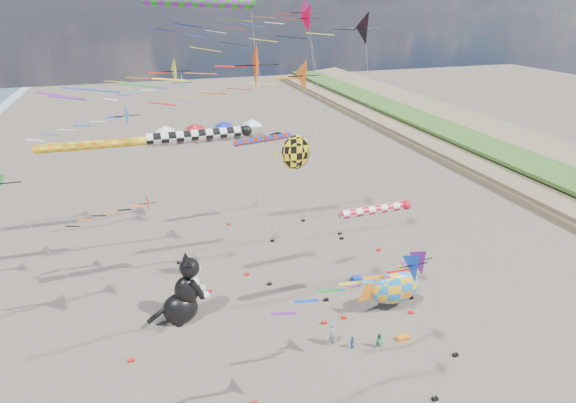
% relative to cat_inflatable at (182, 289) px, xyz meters
% --- Properties ---
extents(delta_kite_0, '(9.92, 2.01, 16.00)m').
position_rel_cat_inflatable_xyz_m(delta_kite_0, '(-2.12, 2.85, 11.96)').
color(delta_kite_0, blue).
rests_on(delta_kite_0, ground).
extents(delta_kite_1, '(15.86, 2.69, 21.83)m').
position_rel_cat_inflatable_xyz_m(delta_kite_1, '(14.25, 4.56, 17.48)').
color(delta_kite_1, black).
rests_on(delta_kite_1, ground).
extents(delta_kite_2, '(14.07, 2.72, 20.59)m').
position_rel_cat_inflatable_xyz_m(delta_kite_2, '(4.86, -3.88, 16.27)').
color(delta_kite_2, '#E93D02').
rests_on(delta_kite_2, ground).
extents(delta_kite_3, '(9.50, 1.90, 9.39)m').
position_rel_cat_inflatable_xyz_m(delta_kite_3, '(12.28, -9.81, 5.42)').
color(delta_kite_3, '#6C188C').
rests_on(delta_kite_3, ground).
extents(delta_kite_4, '(16.81, 3.14, 23.05)m').
position_rel_cat_inflatable_xyz_m(delta_kite_4, '(11.67, 8.83, 18.54)').
color(delta_kite_4, '#F1176B').
rests_on(delta_kite_4, ground).
extents(delta_kite_5, '(8.53, 1.83, 7.94)m').
position_rel_cat_inflatable_xyz_m(delta_kite_5, '(-2.65, 6.47, 3.97)').
color(delta_kite_5, '#FF481E').
rests_on(delta_kite_5, ground).
extents(delta_kite_6, '(9.62, 1.74, 11.65)m').
position_rel_cat_inflatable_xyz_m(delta_kite_6, '(9.47, -12.56, 7.66)').
color(delta_kite_6, blue).
rests_on(delta_kite_6, ground).
extents(delta_kite_7, '(10.54, 2.07, 16.48)m').
position_rel_cat_inflatable_xyz_m(delta_kite_7, '(1.49, 14.54, 12.41)').
color(delta_kite_7, '#13C6BE').
rests_on(delta_kite_7, ground).
extents(delta_kite_8, '(13.02, 2.26, 18.84)m').
position_rel_cat_inflatable_xyz_m(delta_kite_8, '(0.50, 4.35, 14.67)').
color(delta_kite_8, yellow).
rests_on(delta_kite_8, ground).
extents(delta_kite_9, '(11.36, 2.42, 15.05)m').
position_rel_cat_inflatable_xyz_m(delta_kite_9, '(-8.08, -3.46, 10.86)').
color(delta_kite_9, '#12902A').
rests_on(delta_kite_9, ground).
extents(delta_kite_10, '(11.52, 2.17, 19.44)m').
position_rel_cat_inflatable_xyz_m(delta_kite_10, '(7.27, -3.81, 15.31)').
color(delta_kite_10, orange).
rests_on(delta_kite_10, ground).
extents(delta_kite_11, '(13.15, 2.53, 22.32)m').
position_rel_cat_inflatable_xyz_m(delta_kite_11, '(12.04, 7.84, 18.06)').
color(delta_kite_11, '#E40033').
rests_on(delta_kite_11, ground).
extents(windsock_0, '(9.88, 0.72, 12.29)m').
position_rel_cat_inflatable_xyz_m(windsock_0, '(-4.93, 8.22, 9.15)').
color(windsock_0, orange).
rests_on(windsock_0, ground).
extents(windsock_1, '(8.70, 0.80, 14.07)m').
position_rel_cat_inflatable_xyz_m(windsock_1, '(2.76, 2.29, 10.90)').
color(windsock_1, black).
rests_on(windsock_1, ground).
extents(windsock_2, '(6.99, 0.70, 8.99)m').
position_rel_cat_inflatable_xyz_m(windsock_2, '(14.05, -3.16, 5.86)').
color(windsock_2, red).
rests_on(windsock_2, ground).
extents(windsock_3, '(10.04, 0.93, 22.71)m').
position_rel_cat_inflatable_xyz_m(windsock_3, '(4.50, 9.54, 19.46)').
color(windsock_3, '#1B8718').
rests_on(windsock_3, ground).
extents(windsock_4, '(7.48, 0.61, 10.05)m').
position_rel_cat_inflatable_xyz_m(windsock_4, '(10.17, 12.91, 6.94)').
color(windsock_4, red).
rests_on(windsock_4, ground).
extents(angelfish_kite, '(3.74, 3.02, 13.50)m').
position_rel_cat_inflatable_xyz_m(angelfish_kite, '(8.92, 0.71, 9.37)').
color(angelfish_kite, yellow).
rests_on(angelfish_kite, ground).
extents(cat_inflatable, '(4.29, 2.64, 5.43)m').
position_rel_cat_inflatable_xyz_m(cat_inflatable, '(0.00, 0.00, 0.00)').
color(cat_inflatable, black).
rests_on(cat_inflatable, ground).
extents(fish_inflatable, '(5.50, 2.00, 4.13)m').
position_rel_cat_inflatable_xyz_m(fish_inflatable, '(15.75, -3.85, -0.70)').
color(fish_inflatable, '#167DD8').
rests_on(fish_inflatable, ground).
extents(person_adult, '(0.79, 0.78, 1.83)m').
position_rel_cat_inflatable_xyz_m(person_adult, '(9.60, -6.10, -1.80)').
color(person_adult, gray).
rests_on(person_adult, ground).
extents(child_green, '(0.62, 0.51, 1.20)m').
position_rel_cat_inflatable_xyz_m(child_green, '(12.60, -7.42, -2.11)').
color(child_green, '#20834F').
rests_on(child_green, ground).
extents(child_blue, '(0.60, 0.54, 0.98)m').
position_rel_cat_inflatable_xyz_m(child_blue, '(10.76, -6.86, -2.22)').
color(child_blue, '#2A6BB2').
rests_on(child_blue, ground).
extents(kite_bag_0, '(0.90, 0.44, 0.30)m').
position_rel_cat_inflatable_xyz_m(kite_bag_0, '(14.84, 0.71, -2.56)').
color(kite_bag_0, blue).
rests_on(kite_bag_0, ground).
extents(kite_bag_1, '(0.90, 0.44, 0.30)m').
position_rel_cat_inflatable_xyz_m(kite_bag_1, '(14.63, -7.23, -2.56)').
color(kite_bag_1, orange).
rests_on(kite_bag_1, ground).
extents(tent_row, '(19.20, 4.20, 3.80)m').
position_rel_cat_inflatable_xyz_m(tent_row, '(9.56, 47.52, 0.44)').
color(tent_row, white).
rests_on(tent_row, ground).
extents(parked_car, '(3.45, 1.79, 1.12)m').
position_rel_cat_inflatable_xyz_m(parked_car, '(21.29, 45.52, -2.15)').
color(parked_car, '#26262D').
rests_on(parked_car, ground).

